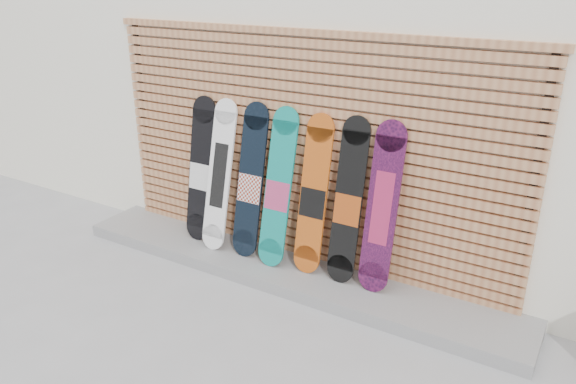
# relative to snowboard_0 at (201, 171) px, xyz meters

# --- Properties ---
(ground) EXTENTS (80.00, 80.00, 0.00)m
(ground) POSITION_rel_snowboard_0_xyz_m (1.24, -0.80, -0.85)
(ground) COLOR #9A9A9D
(ground) RESTS_ON ground
(building) EXTENTS (12.00, 5.00, 3.60)m
(building) POSITION_rel_snowboard_0_xyz_m (1.74, 2.70, 0.95)
(building) COLOR white
(building) RESTS_ON ground
(concrete_step) EXTENTS (4.60, 0.70, 0.12)m
(concrete_step) POSITION_rel_snowboard_0_xyz_m (1.09, -0.12, -0.79)
(concrete_step) COLOR gray
(concrete_step) RESTS_ON ground
(slat_wall) EXTENTS (4.26, 0.08, 2.29)m
(slat_wall) POSITION_rel_snowboard_0_xyz_m (1.09, 0.17, 0.36)
(slat_wall) COLOR #B3734A
(slat_wall) RESTS_ON ground
(snowboard_0) EXTENTS (0.28, 0.29, 1.48)m
(snowboard_0) POSITION_rel_snowboard_0_xyz_m (0.00, 0.00, 0.00)
(snowboard_0) COLOR black
(snowboard_0) RESTS_ON concrete_step
(snowboard_1) EXTENTS (0.26, 0.38, 1.49)m
(snowboard_1) POSITION_rel_snowboard_0_xyz_m (0.27, -0.04, 0.01)
(snowboard_1) COLOR white
(snowboard_1) RESTS_ON concrete_step
(snowboard_2) EXTENTS (0.27, 0.34, 1.50)m
(snowboard_2) POSITION_rel_snowboard_0_xyz_m (0.63, -0.02, 0.01)
(snowboard_2) COLOR black
(snowboard_2) RESTS_ON concrete_step
(snowboard_3) EXTENTS (0.27, 0.37, 1.49)m
(snowboard_3) POSITION_rel_snowboard_0_xyz_m (0.96, -0.04, 0.00)
(snowboard_3) COLOR #0D857B
(snowboard_3) RESTS_ON concrete_step
(snowboard_4) EXTENTS (0.27, 0.30, 1.47)m
(snowboard_4) POSITION_rel_snowboard_0_xyz_m (1.32, -0.00, -0.00)
(snowboard_4) COLOR #BA5013
(snowboard_4) RESTS_ON concrete_step
(snowboard_5) EXTENTS (0.26, 0.29, 1.50)m
(snowboard_5) POSITION_rel_snowboard_0_xyz_m (1.66, -0.00, 0.01)
(snowboard_5) COLOR black
(snowboard_5) RESTS_ON concrete_step
(snowboard_6) EXTENTS (0.27, 0.29, 1.50)m
(snowboard_6) POSITION_rel_snowboard_0_xyz_m (1.98, 0.00, 0.02)
(snowboard_6) COLOR black
(snowboard_6) RESTS_ON concrete_step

